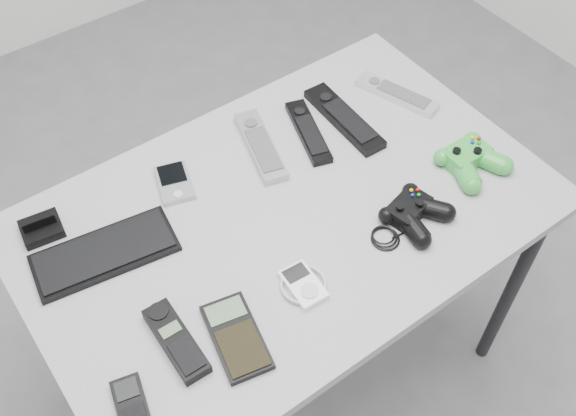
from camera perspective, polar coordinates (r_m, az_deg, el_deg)
floor at (r=1.93m, az=-2.14°, el=-13.37°), size 3.50×3.50×0.00m
desk at (r=1.39m, az=-0.10°, el=-1.84°), size 1.04×0.67×0.70m
pda_keyboard at (r=1.32m, az=-15.25°, el=-3.65°), size 0.28×0.15×0.02m
dock_bracket at (r=1.38m, az=-20.24°, el=-1.40°), size 0.08×0.08×0.04m
pda at (r=1.40m, az=-9.60°, el=2.15°), size 0.09×0.12×0.02m
remote_silver_a at (r=1.45m, az=-2.35°, el=5.32°), size 0.11×0.22×0.02m
remote_black_a at (r=1.48m, az=1.73°, el=6.51°), size 0.10×0.20×0.02m
remote_black_b at (r=1.51m, az=4.77°, el=7.61°), size 0.06×0.24×0.02m
remote_silver_b at (r=1.58m, az=9.17°, el=9.54°), size 0.11×0.20×0.02m
mobile_phone at (r=1.15m, az=-13.07°, el=-16.14°), size 0.07×0.12×0.02m
cordless_handset at (r=1.18m, az=-9.46°, el=-10.99°), size 0.05×0.16×0.02m
calculator at (r=1.18m, az=-4.40°, el=-10.80°), size 0.11×0.17×0.02m
mp3_player at (r=1.23m, az=1.30°, el=-6.49°), size 0.09×0.10×0.02m
controller_black at (r=1.34m, az=10.61°, el=-0.28°), size 0.24×0.18×0.04m
controller_green at (r=1.45m, az=15.19°, el=4.09°), size 0.13×0.14×0.05m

